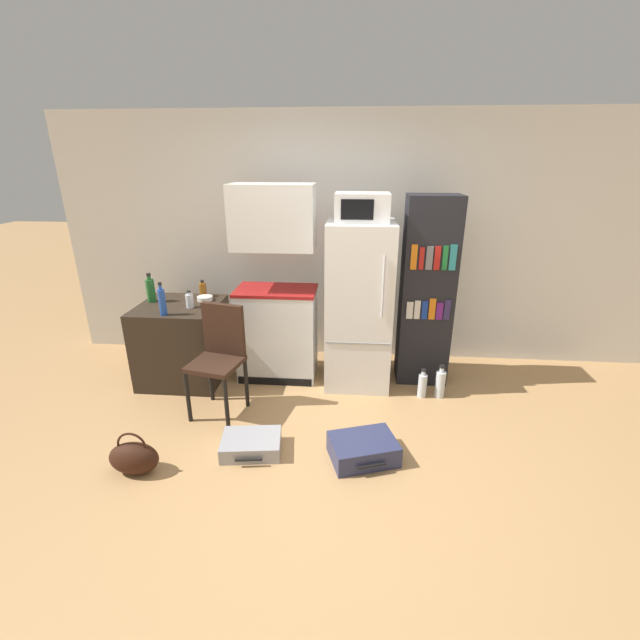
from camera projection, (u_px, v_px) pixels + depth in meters
ground_plane at (324, 464)px, 3.18m from camera, size 24.00×24.00×0.00m
wall_back at (357, 241)px, 4.56m from camera, size 6.40×0.10×2.59m
side_table at (183, 342)px, 4.30m from camera, size 0.77×0.75×0.79m
kitchen_hutch at (276, 295)px, 4.18m from camera, size 0.79×0.48×1.91m
refrigerator at (359, 306)px, 4.09m from camera, size 0.62×0.62×1.60m
microwave at (362, 207)px, 3.76m from camera, size 0.48×0.36×0.25m
bookshelf at (427, 293)px, 4.11m from camera, size 0.49×0.36×1.83m
bottle_amber_beer at (203, 290)px, 4.37m from camera, size 0.07×0.07×0.17m
bottle_blue_soda at (162, 301)px, 3.84m from camera, size 0.06×0.06×0.31m
bottle_clear_short at (190, 301)px, 4.05m from camera, size 0.07×0.07×0.17m
bottle_green_tall at (151, 290)px, 4.20m from camera, size 0.08×0.08×0.29m
bowl at (205, 298)px, 4.27m from camera, size 0.15×0.15×0.04m
chair at (220, 350)px, 3.68m from camera, size 0.48×0.48×0.97m
suitcase_large_flat at (251, 444)px, 3.29m from camera, size 0.49×0.39×0.12m
suitcase_small_flat at (363, 449)px, 3.21m from camera, size 0.57×0.48×0.16m
handbag at (134, 458)px, 3.05m from camera, size 0.36×0.20×0.33m
water_bottle_front at (422, 385)px, 4.03m from camera, size 0.08×0.08×0.29m
water_bottle_middle at (440, 383)px, 4.03m from camera, size 0.09×0.09×0.33m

